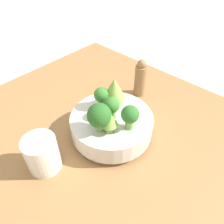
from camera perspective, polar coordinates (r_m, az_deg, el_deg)
ground_plane at (r=0.70m, az=-1.44°, el=-8.90°), size 6.00×6.00×0.00m
table at (r=0.69m, az=-1.46°, el=-7.91°), size 1.01×0.89×0.04m
bowl at (r=0.65m, az=0.00°, el=-3.34°), size 0.24×0.24×0.07m
broccoli_floret_center at (r=0.60m, az=0.00°, el=1.33°), size 0.05×0.05×0.07m
romanesco_piece_far at (r=0.64m, az=0.57°, el=5.99°), size 0.07×0.07×0.09m
broccoli_floret_front at (r=0.56m, az=-3.35°, el=-1.01°), size 0.06×0.06×0.09m
broccoli_floret_left at (r=0.64m, az=-2.78°, el=4.24°), size 0.04×0.04×0.07m
broccoli_floret_right at (r=0.57m, az=4.73°, el=-0.94°), size 0.05×0.05×0.07m
romanesco_piece_near at (r=0.56m, az=-0.78°, el=-1.95°), size 0.05×0.05×0.07m
cup at (r=0.60m, az=-17.81°, el=-10.40°), size 0.09×0.09×0.10m
pepper_mill at (r=0.80m, az=7.47°, el=8.66°), size 0.04×0.04×0.14m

